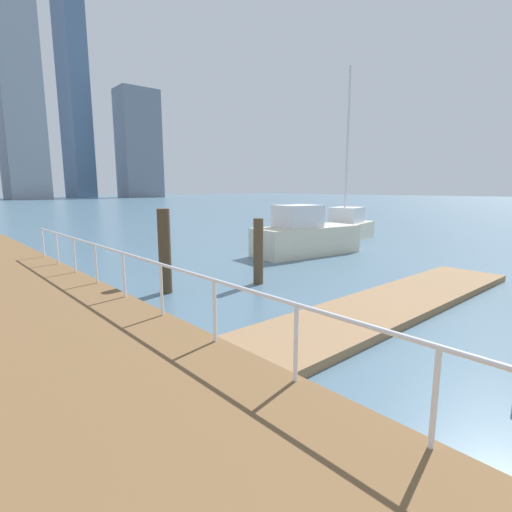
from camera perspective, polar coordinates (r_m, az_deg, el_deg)
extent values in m
plane|color=slate|center=(16.95, -17.72, -0.47)|extent=(300.00, 300.00, 0.00)
cube|color=#93704C|center=(10.20, 19.09, -6.77)|extent=(10.76, 2.00, 0.18)
cylinder|color=white|center=(4.34, 24.83, -18.51)|extent=(0.06, 0.06, 1.05)
cylinder|color=white|center=(5.22, 5.89, -12.67)|extent=(0.06, 0.06, 1.05)
cylinder|color=white|center=(6.49, -6.10, -8.07)|extent=(0.06, 0.06, 1.05)
cylinder|color=white|center=(7.98, -13.74, -4.88)|extent=(0.06, 0.06, 1.05)
cylinder|color=white|center=(9.57, -18.88, -2.66)|extent=(0.06, 0.06, 1.05)
cylinder|color=white|center=(11.24, -22.50, -1.08)|extent=(0.06, 0.06, 1.05)
cylinder|color=white|center=(12.94, -25.18, 0.10)|extent=(0.06, 0.06, 1.05)
cylinder|color=white|center=(14.66, -27.24, 1.00)|extent=(0.06, 0.06, 1.05)
cylinder|color=white|center=(16.41, -28.86, 1.71)|extent=(0.06, 0.06, 1.05)
cylinder|color=white|center=(5.04, 6.00, -7.16)|extent=(0.06, 25.33, 0.06)
cylinder|color=brown|center=(11.88, 0.35, 0.69)|extent=(0.31, 0.31, 2.03)
cylinder|color=#473826|center=(11.09, -13.30, 0.66)|extent=(0.35, 0.35, 2.38)
cube|color=beige|center=(23.00, 12.85, 3.57)|extent=(5.36, 3.07, 0.94)
cube|color=white|center=(23.19, 13.20, 5.89)|extent=(2.14, 1.93, 0.90)
cylinder|color=silver|center=(22.98, 13.32, 15.36)|extent=(0.12, 0.12, 8.51)
cube|color=beige|center=(17.48, 7.41, 2.29)|extent=(5.17, 2.46, 1.24)
cube|color=white|center=(17.01, 6.13, 5.85)|extent=(1.98, 1.71, 0.97)
cube|color=#8C939E|center=(122.58, -31.60, 19.20)|extent=(9.53, 11.73, 51.15)
cube|color=slate|center=(139.42, -25.23, 20.75)|extent=(6.89, 10.55, 62.35)
cube|color=slate|center=(132.76, -16.87, 15.43)|extent=(12.27, 9.28, 33.09)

